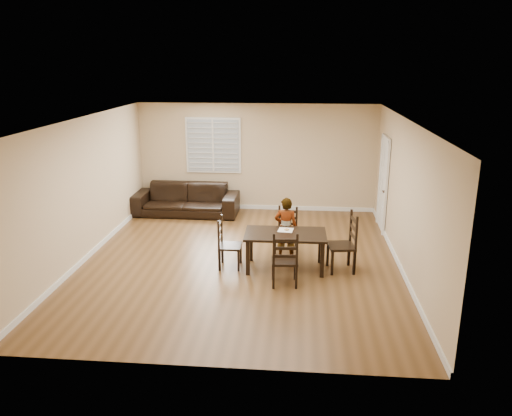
# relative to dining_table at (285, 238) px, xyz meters

# --- Properties ---
(ground) EXTENTS (7.00, 7.00, 0.00)m
(ground) POSITION_rel_dining_table_xyz_m (-0.86, 0.31, -0.60)
(ground) COLOR brown
(ground) RESTS_ON ground
(room) EXTENTS (6.04, 7.04, 2.72)m
(room) POSITION_rel_dining_table_xyz_m (-0.82, 0.48, 1.20)
(room) COLOR #C9AE87
(room) RESTS_ON ground
(dining_table) EXTENTS (1.49, 0.86, 0.69)m
(dining_table) POSITION_rel_dining_table_xyz_m (0.00, 0.00, 0.00)
(dining_table) COLOR black
(dining_table) RESTS_ON ground
(chair_near) EXTENTS (0.47, 0.45, 0.91)m
(chair_near) POSITION_rel_dining_table_xyz_m (0.01, 0.94, -0.19)
(chair_near) COLOR black
(chair_near) RESTS_ON ground
(chair_far) EXTENTS (0.47, 0.45, 0.99)m
(chair_far) POSITION_rel_dining_table_xyz_m (0.02, -0.79, -0.16)
(chair_far) COLOR black
(chair_far) RESTS_ON ground
(chair_left) EXTENTS (0.41, 0.44, 0.96)m
(chair_left) POSITION_rel_dining_table_xyz_m (-1.13, -0.02, -0.17)
(chair_left) COLOR black
(chair_left) RESTS_ON ground
(chair_right) EXTENTS (0.53, 0.55, 1.10)m
(chair_right) POSITION_rel_dining_table_xyz_m (1.15, 0.04, -0.11)
(chair_right) COLOR black
(chair_right) RESTS_ON ground
(child) EXTENTS (0.46, 0.32, 1.22)m
(child) POSITION_rel_dining_table_xyz_m (-0.01, 0.54, 0.01)
(child) COLOR gray
(child) RESTS_ON ground
(napkin) EXTENTS (0.30, 0.30, 0.00)m
(napkin) POSITION_rel_dining_table_xyz_m (-0.00, 0.17, 0.09)
(napkin) COLOR beige
(napkin) RESTS_ON dining_table
(donut) EXTENTS (0.09, 0.09, 0.03)m
(donut) POSITION_rel_dining_table_xyz_m (0.02, 0.17, 0.11)
(donut) COLOR gold
(donut) RESTS_ON napkin
(sofa) EXTENTS (2.60, 1.04, 0.76)m
(sofa) POSITION_rel_dining_table_xyz_m (-2.58, 3.20, -0.23)
(sofa) COLOR black
(sofa) RESTS_ON ground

